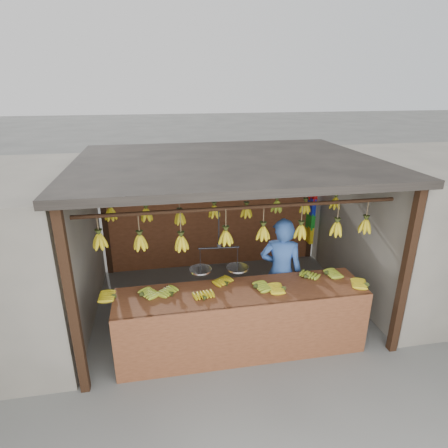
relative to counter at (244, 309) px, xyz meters
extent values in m
plane|color=#5B5B57|center=(0.02, 1.22, -0.71)|extent=(80.00, 80.00, 0.00)
cube|color=black|center=(-1.98, -0.28, 0.44)|extent=(0.10, 0.10, 2.30)
cube|color=black|center=(2.02, -0.28, 0.44)|extent=(0.10, 0.10, 2.30)
cube|color=black|center=(-1.98, 2.72, 0.44)|extent=(0.10, 0.10, 2.30)
cube|color=black|center=(2.02, 2.72, 0.44)|extent=(0.10, 0.10, 2.30)
cube|color=black|center=(0.02, 1.22, 1.64)|extent=(4.30, 3.30, 0.10)
cylinder|color=black|center=(0.02, 0.22, 1.29)|extent=(4.00, 0.05, 0.05)
cylinder|color=black|center=(0.02, 1.22, 1.29)|extent=(4.00, 0.05, 0.05)
cylinder|color=black|center=(0.02, 2.22, 1.29)|extent=(4.00, 0.05, 0.05)
cube|color=brown|center=(0.02, 2.72, 0.19)|extent=(4.00, 0.06, 1.80)
cube|color=slate|center=(3.62, 1.22, 0.44)|extent=(3.00, 3.00, 2.30)
cube|color=brown|center=(0.00, 0.12, 0.15)|extent=(3.26, 0.72, 0.08)
cube|color=brown|center=(0.00, -0.24, -0.26)|extent=(3.26, 0.04, 0.90)
cube|color=black|center=(-1.53, -0.19, -0.30)|extent=(0.07, 0.07, 0.82)
cube|color=black|center=(1.53, -0.19, -0.30)|extent=(0.07, 0.07, 0.82)
cube|color=black|center=(-1.53, 0.43, -0.30)|extent=(0.07, 0.07, 0.82)
cube|color=black|center=(1.53, 0.43, -0.30)|extent=(0.07, 0.07, 0.82)
ellipsoid|color=gold|center=(-1.61, 0.24, 0.22)|extent=(0.25, 0.19, 0.06)
ellipsoid|color=#92A523|center=(-1.25, 0.17, 0.22)|extent=(0.30, 0.29, 0.06)
ellipsoid|color=#92A523|center=(-0.89, 0.16, 0.22)|extent=(0.30, 0.30, 0.06)
ellipsoid|color=gold|center=(-0.50, -0.02, 0.22)|extent=(0.21, 0.26, 0.06)
ellipsoid|color=gold|center=(-0.16, 0.29, 0.22)|extent=(0.28, 0.30, 0.06)
ellipsoid|color=#92A523|center=(0.19, 0.11, 0.22)|extent=(0.27, 0.23, 0.06)
ellipsoid|color=gold|center=(0.52, 0.04, 0.22)|extent=(0.25, 0.19, 0.06)
ellipsoid|color=#92A523|center=(0.94, 0.25, 0.22)|extent=(0.30, 0.30, 0.06)
ellipsoid|color=#92A523|center=(1.25, 0.29, 0.22)|extent=(0.26, 0.20, 0.06)
ellipsoid|color=gold|center=(1.64, -0.07, 0.22)|extent=(0.29, 0.26, 0.06)
ellipsoid|color=gold|center=(-1.70, 0.26, 0.96)|extent=(0.16, 0.16, 0.28)
ellipsoid|color=gold|center=(-1.24, 0.24, 0.92)|extent=(0.16, 0.16, 0.28)
ellipsoid|color=gold|center=(-0.75, 0.18, 0.90)|extent=(0.16, 0.16, 0.28)
ellipsoid|color=gold|center=(-0.20, 0.20, 0.93)|extent=(0.16, 0.16, 0.28)
ellipsoid|color=gold|center=(0.29, 0.25, 0.93)|extent=(0.16, 0.16, 0.28)
ellipsoid|color=gold|center=(0.79, 0.23, 0.92)|extent=(0.16, 0.16, 0.28)
ellipsoid|color=gold|center=(1.25, 0.18, 0.94)|extent=(0.16, 0.16, 0.28)
ellipsoid|color=gold|center=(1.67, 0.20, 0.94)|extent=(0.16, 0.16, 0.28)
ellipsoid|color=gold|center=(-1.67, 1.25, 0.96)|extent=(0.16, 0.16, 0.28)
ellipsoid|color=gold|center=(-1.17, 1.19, 0.94)|extent=(0.16, 0.16, 0.28)
ellipsoid|color=gold|center=(-0.70, 1.18, 0.86)|extent=(0.16, 0.16, 0.28)
ellipsoid|color=gold|center=(-0.19, 1.18, 0.94)|extent=(0.16, 0.16, 0.28)
ellipsoid|color=gold|center=(0.30, 1.19, 0.90)|extent=(0.16, 0.16, 0.28)
ellipsoid|color=#92A523|center=(0.77, 1.19, 0.96)|extent=(0.16, 0.16, 0.28)
ellipsoid|color=gold|center=(1.24, 1.21, 0.91)|extent=(0.16, 0.16, 0.28)
ellipsoid|color=gold|center=(1.74, 1.21, 0.95)|extent=(0.16, 0.16, 0.28)
ellipsoid|color=gold|center=(-1.65, 2.25, 0.97)|extent=(0.16, 0.16, 0.28)
ellipsoid|color=gold|center=(-1.22, 2.26, 0.91)|extent=(0.16, 0.16, 0.28)
ellipsoid|color=gold|center=(-0.69, 2.17, 0.91)|extent=(0.16, 0.16, 0.28)
ellipsoid|color=gold|center=(-0.18, 2.19, 0.95)|extent=(0.16, 0.16, 0.28)
ellipsoid|color=gold|center=(0.28, 2.18, 0.92)|extent=(0.16, 0.16, 0.28)
ellipsoid|color=#92A523|center=(0.72, 2.17, 0.92)|extent=(0.16, 0.16, 0.28)
ellipsoid|color=gold|center=(1.21, 2.23, 0.89)|extent=(0.16, 0.16, 0.28)
ellipsoid|color=gold|center=(1.69, 2.20, 0.92)|extent=(0.16, 0.16, 0.28)
cylinder|color=black|center=(-0.28, 0.22, 1.04)|extent=(0.02, 0.02, 0.51)
cylinder|color=black|center=(-0.28, 0.22, 0.78)|extent=(0.52, 0.06, 0.02)
cylinder|color=silver|center=(-0.52, 0.24, 0.48)|extent=(0.28, 0.28, 0.02)
cylinder|color=silver|center=(-0.05, 0.20, 0.48)|extent=(0.28, 0.28, 0.02)
imported|color=#3359A5|center=(0.69, 0.62, 0.13)|extent=(0.71, 0.58, 1.67)
cube|color=red|center=(1.96, 2.57, 0.73)|extent=(0.08, 0.26, 0.34)
cube|color=#1426BF|center=(1.96, 2.57, 0.45)|extent=(0.08, 0.26, 0.34)
cube|color=#199926|center=(1.96, 2.57, 0.15)|extent=(0.08, 0.26, 0.34)
cube|color=yellow|center=(1.96, 2.57, -0.14)|extent=(0.08, 0.26, 0.34)
camera|label=1|loc=(-0.99, -3.98, 2.72)|focal=30.00mm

